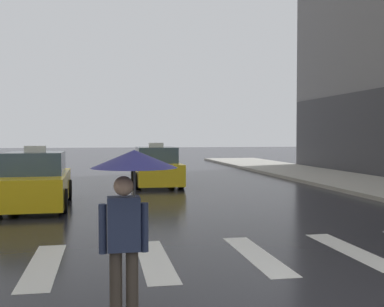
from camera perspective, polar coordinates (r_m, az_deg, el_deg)
The scene contains 4 objects.
crosswalk_markings at distance 8.53m, azimuth 7.83°, elevation -12.06°, with size 11.30×2.80×0.01m.
taxi_lead at distance 14.65m, azimuth -18.40°, elevation -3.32°, with size 2.01×4.58×1.80m.
taxi_second at distance 19.98m, azimuth -4.39°, elevation -1.78°, with size 1.94×4.55×1.80m.
pedestrian_with_umbrella at distance 5.28m, azimuth -7.47°, elevation -4.17°, with size 0.96×0.96×1.94m.
Camera 1 is at (-2.64, -4.84, 2.10)m, focal length 43.99 mm.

